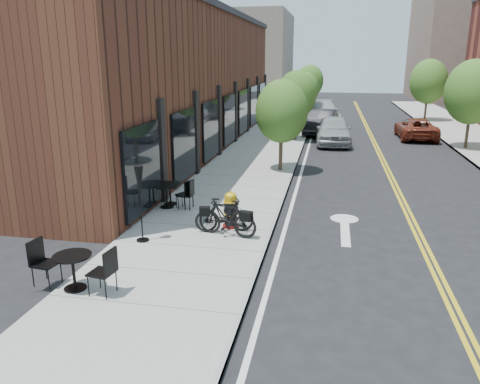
# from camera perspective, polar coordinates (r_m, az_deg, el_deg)

# --- Properties ---
(ground) EXTENTS (120.00, 120.00, 0.00)m
(ground) POSITION_cam_1_polar(r_m,az_deg,el_deg) (11.72, 3.03, -7.85)
(ground) COLOR black
(ground) RESTS_ON ground
(sidewalk_near) EXTENTS (4.00, 70.00, 0.12)m
(sidewalk_near) POSITION_cam_1_polar(r_m,az_deg,el_deg) (21.43, 1.49, 3.36)
(sidewalk_near) COLOR #9E9B93
(sidewalk_near) RESTS_ON ground
(building_near) EXTENTS (5.00, 28.00, 7.00)m
(building_near) POSITION_cam_1_polar(r_m,az_deg,el_deg) (25.91, -7.06, 13.12)
(building_near) COLOR #472217
(building_near) RESTS_ON ground
(bg_building_left) EXTENTS (8.00, 14.00, 10.00)m
(bg_building_left) POSITION_cam_1_polar(r_m,az_deg,el_deg) (59.38, 1.91, 16.20)
(bg_building_left) COLOR #726656
(bg_building_left) RESTS_ON ground
(bg_building_right) EXTENTS (10.00, 16.00, 12.00)m
(bg_building_right) POSITION_cam_1_polar(r_m,az_deg,el_deg) (62.37, 25.49, 15.64)
(bg_building_right) COLOR brown
(bg_building_right) RESTS_ON ground
(tree_near_a) EXTENTS (2.20, 2.20, 3.81)m
(tree_near_a) POSITION_cam_1_polar(r_m,az_deg,el_deg) (19.85, 5.10, 9.75)
(tree_near_a) COLOR #382B1E
(tree_near_a) RESTS_ON sidewalk_near
(tree_near_b) EXTENTS (2.30, 2.30, 3.98)m
(tree_near_b) POSITION_cam_1_polar(r_m,az_deg,el_deg) (27.78, 6.89, 11.68)
(tree_near_b) COLOR #382B1E
(tree_near_b) RESTS_ON sidewalk_near
(tree_near_c) EXTENTS (2.10, 2.10, 3.67)m
(tree_near_c) POSITION_cam_1_polar(r_m,az_deg,el_deg) (35.75, 7.87, 12.28)
(tree_near_c) COLOR #382B1E
(tree_near_c) RESTS_ON sidewalk_near
(tree_near_d) EXTENTS (2.40, 2.40, 4.11)m
(tree_near_d) POSITION_cam_1_polar(r_m,az_deg,el_deg) (43.72, 8.53, 13.24)
(tree_near_d) COLOR #382B1E
(tree_near_d) RESTS_ON sidewalk_near
(tree_far_b) EXTENTS (2.80, 2.80, 4.62)m
(tree_far_b) POSITION_cam_1_polar(r_m,az_deg,el_deg) (27.63, 26.49, 10.85)
(tree_far_b) COLOR #382B1E
(tree_far_b) RESTS_ON sidewalk_far
(tree_far_c) EXTENTS (2.80, 2.80, 4.62)m
(tree_far_c) POSITION_cam_1_polar(r_m,az_deg,el_deg) (39.32, 22.00, 12.39)
(tree_far_c) COLOR #382B1E
(tree_far_c) RESTS_ON sidewalk_far
(fire_hydrant) EXTENTS (0.47, 0.47, 1.05)m
(fire_hydrant) POSITION_cam_1_polar(r_m,az_deg,el_deg) (13.19, -1.14, -2.20)
(fire_hydrant) COLOR maroon
(fire_hydrant) RESTS_ON sidewalk_near
(bicycle_left) EXTENTS (1.76, 0.82, 1.02)m
(bicycle_left) POSITION_cam_1_polar(r_m,az_deg,el_deg) (12.52, -1.59, -3.15)
(bicycle_left) COLOR black
(bicycle_left) RESTS_ON sidewalk_near
(bicycle_right) EXTENTS (1.69, 0.85, 0.98)m
(bicycle_right) POSITION_cam_1_polar(r_m,az_deg,el_deg) (12.81, -1.91, -2.81)
(bicycle_right) COLOR black
(bicycle_right) RESTS_ON sidewalk_near
(bistro_set_a) EXTENTS (1.86, 0.88, 0.99)m
(bistro_set_a) POSITION_cam_1_polar(r_m,az_deg,el_deg) (10.29, -19.68, -8.59)
(bistro_set_a) COLOR black
(bistro_set_a) RESTS_ON sidewalk_near
(bistro_set_b) EXTENTS (1.73, 1.10, 0.92)m
(bistro_set_b) POSITION_cam_1_polar(r_m,az_deg,el_deg) (15.41, -8.53, 0.17)
(bistro_set_b) COLOR black
(bistro_set_b) RESTS_ON sidewalk_near
(bistro_set_c) EXTENTS (1.72, 0.75, 0.93)m
(bistro_set_c) POSITION_cam_1_polar(r_m,az_deg,el_deg) (15.10, -8.95, -0.15)
(bistro_set_c) COLOR black
(bistro_set_c) RESTS_ON sidewalk_near
(patio_umbrella) EXTENTS (0.33, 0.33, 2.02)m
(patio_umbrella) POSITION_cam_1_polar(r_m,az_deg,el_deg) (12.16, -12.13, 0.53)
(patio_umbrella) COLOR black
(patio_umbrella) RESTS_ON sidewalk_near
(parked_car_a) EXTENTS (2.05, 4.76, 1.60)m
(parked_car_a) POSITION_cam_1_polar(r_m,az_deg,el_deg) (27.40, 11.30, 7.40)
(parked_car_a) COLOR #999BA1
(parked_car_a) RESTS_ON ground
(parked_car_b) EXTENTS (2.21, 4.93, 1.57)m
(parked_car_b) POSITION_cam_1_polar(r_m,az_deg,el_deg) (31.06, 9.86, 8.42)
(parked_car_b) COLOR black
(parked_car_b) RESTS_ON ground
(parked_car_c) EXTENTS (2.92, 5.78, 1.61)m
(parked_car_c) POSITION_cam_1_polar(r_m,az_deg,el_deg) (36.72, 10.06, 9.57)
(parked_car_c) COLOR #B3B2B7
(parked_car_c) RESTS_ON ground
(parked_car_far) EXTENTS (2.13, 4.57, 1.27)m
(parked_car_far) POSITION_cam_1_polar(r_m,az_deg,el_deg) (30.66, 20.65, 7.26)
(parked_car_far) COLOR maroon
(parked_car_far) RESTS_ON ground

